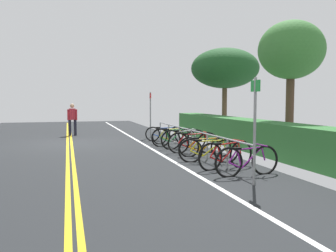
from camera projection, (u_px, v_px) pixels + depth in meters
name	position (u px, v px, depth m)	size (l,w,h in m)	color
ground_plane	(70.00, 144.00, 14.90)	(30.35, 10.15, 0.05)	#232628
centre_line_yellow_inner	(68.00, 143.00, 14.87)	(27.32, 0.10, 0.00)	gold
centre_line_yellow_outer	(72.00, 143.00, 14.92)	(27.32, 0.10, 0.00)	gold
bike_lane_stripe_white	(138.00, 141.00, 15.69)	(27.32, 0.12, 0.00)	white
bike_rack	(192.00, 135.00, 12.15)	(8.58, 0.05, 0.80)	#9EA0A5
bicycle_0	(164.00, 134.00, 15.81)	(0.46, 1.70, 0.68)	black
bicycle_1	(171.00, 135.00, 14.85)	(0.46, 1.70, 0.71)	black
bicycle_2	(174.00, 137.00, 13.88)	(0.46, 1.78, 0.76)	black
bicycle_3	(184.00, 139.00, 13.13)	(0.46, 1.72, 0.77)	black
bicycle_4	(193.00, 143.00, 12.16)	(0.49, 1.74, 0.76)	black
bicycle_5	(205.00, 147.00, 11.36)	(0.56, 1.65, 0.69)	black
bicycle_6	(208.00, 151.00, 10.32)	(0.65, 1.68, 0.74)	black
bicycle_7	(226.00, 155.00, 9.38)	(0.53, 1.72, 0.77)	black
bicycle_8	(247.00, 161.00, 8.52)	(0.46, 1.73, 0.76)	black
pedestrian	(72.00, 117.00, 18.02)	(0.32, 0.49, 1.62)	#1E1E2D
sign_post_near	(150.00, 110.00, 17.08)	(0.36, 0.06, 2.18)	gray
sign_post_far	(255.00, 121.00, 7.51)	(0.36, 0.06, 2.29)	gray
hedge_backdrop	(278.00, 140.00, 11.36)	(17.53, 1.06, 1.08)	#2D6B30
tree_near_left	(225.00, 69.00, 18.31)	(3.47, 3.47, 4.45)	brown
tree_mid	(291.00, 51.00, 12.63)	(2.32, 2.32, 4.61)	#473323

